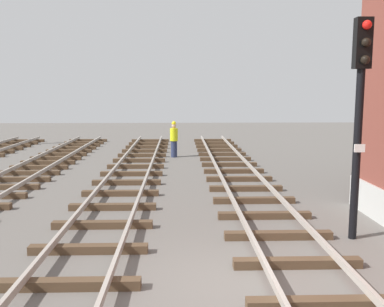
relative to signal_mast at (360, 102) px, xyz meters
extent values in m
plane|color=#605B56|center=(-2.98, -2.45, -3.15)|extent=(80.00, 80.00, 0.00)
cube|color=#4C3826|center=(-1.74, -3.27, -3.06)|extent=(2.50, 0.24, 0.18)
cube|color=#4C3826|center=(-1.74, -1.63, -3.06)|extent=(2.50, 0.24, 0.18)
cube|color=#4C3826|center=(-1.74, 0.01, -3.06)|extent=(2.50, 0.24, 0.18)
cube|color=#4C3826|center=(-1.74, 1.65, -3.06)|extent=(2.50, 0.24, 0.18)
cube|color=#4C3826|center=(-1.74, 3.29, -3.06)|extent=(2.50, 0.24, 0.18)
cube|color=#4C3826|center=(-1.74, 4.93, -3.06)|extent=(2.50, 0.24, 0.18)
cube|color=#4C3826|center=(-1.74, 6.57, -3.06)|extent=(2.50, 0.24, 0.18)
cube|color=#4C3826|center=(-1.74, 8.21, -3.06)|extent=(2.50, 0.24, 0.18)
cube|color=#4C3826|center=(-1.74, 9.85, -3.06)|extent=(2.50, 0.24, 0.18)
cube|color=#4C3826|center=(-1.74, 11.49, -3.06)|extent=(2.50, 0.24, 0.18)
cube|color=#4C3826|center=(-1.74, 13.13, -3.06)|extent=(2.50, 0.24, 0.18)
cube|color=#4C3826|center=(-1.74, 14.77, -3.06)|extent=(2.50, 0.24, 0.18)
cube|color=#4C3826|center=(-1.74, 16.41, -3.06)|extent=(2.50, 0.24, 0.18)
cube|color=#4C3826|center=(-1.74, 18.05, -3.06)|extent=(2.50, 0.24, 0.18)
cube|color=#4C3826|center=(-1.74, 19.69, -3.06)|extent=(2.50, 0.24, 0.18)
cube|color=#9E9389|center=(-2.46, -2.45, -2.90)|extent=(0.08, 45.91, 0.14)
cube|color=#9E9389|center=(-1.02, -2.45, -2.90)|extent=(0.08, 45.91, 0.14)
cube|color=#4C3826|center=(-5.95, -2.45, -3.06)|extent=(2.50, 0.24, 0.18)
cube|color=#4C3826|center=(-5.95, -0.75, -3.06)|extent=(2.50, 0.24, 0.18)
cube|color=#4C3826|center=(-5.95, 0.95, -3.06)|extent=(2.50, 0.24, 0.18)
cube|color=#4C3826|center=(-5.95, 2.65, -3.06)|extent=(2.50, 0.24, 0.18)
cube|color=#4C3826|center=(-5.95, 4.35, -3.06)|extent=(2.50, 0.24, 0.18)
cube|color=#4C3826|center=(-5.95, 6.05, -3.06)|extent=(2.50, 0.24, 0.18)
cube|color=#4C3826|center=(-5.95, 7.75, -3.06)|extent=(2.50, 0.24, 0.18)
cube|color=#4C3826|center=(-5.95, 9.45, -3.06)|extent=(2.50, 0.24, 0.18)
cube|color=#4C3826|center=(-5.95, 11.15, -3.06)|extent=(2.50, 0.24, 0.18)
cube|color=#4C3826|center=(-5.95, 12.85, -3.06)|extent=(2.50, 0.24, 0.18)
cube|color=#4C3826|center=(-5.95, 14.55, -3.06)|extent=(2.50, 0.24, 0.18)
cube|color=#4C3826|center=(-5.95, 16.26, -3.06)|extent=(2.50, 0.24, 0.18)
cube|color=#4C3826|center=(-5.95, 17.96, -3.06)|extent=(2.50, 0.24, 0.18)
cube|color=#4C3826|center=(-5.95, 19.66, -3.06)|extent=(2.50, 0.24, 0.18)
cube|color=#9E9389|center=(-6.67, -2.45, -2.90)|extent=(0.08, 45.91, 0.14)
cube|color=#9E9389|center=(-5.23, -2.45, -2.90)|extent=(0.08, 45.91, 0.14)
cube|color=#4C3826|center=(-10.16, 5.42, -3.06)|extent=(2.50, 0.24, 0.18)
cube|color=#4C3826|center=(-10.16, 6.73, -3.06)|extent=(2.50, 0.24, 0.18)
cube|color=#4C3826|center=(-10.16, 8.05, -3.06)|extent=(2.50, 0.24, 0.18)
cube|color=#4C3826|center=(-10.16, 9.36, -3.06)|extent=(2.50, 0.24, 0.18)
cube|color=#4C3826|center=(-10.16, 10.67, -3.06)|extent=(2.50, 0.24, 0.18)
cube|color=#4C3826|center=(-10.16, 11.98, -3.06)|extent=(2.50, 0.24, 0.18)
cube|color=#4C3826|center=(-10.16, 13.29, -3.06)|extent=(2.50, 0.24, 0.18)
cube|color=#4C3826|center=(-10.16, 14.60, -3.06)|extent=(2.50, 0.24, 0.18)
cube|color=#4C3826|center=(-10.16, 15.92, -3.06)|extent=(2.50, 0.24, 0.18)
cube|color=#4C3826|center=(-10.16, 17.23, -3.06)|extent=(2.50, 0.24, 0.18)
cube|color=#4C3826|center=(-10.16, 18.54, -3.06)|extent=(2.50, 0.24, 0.18)
cube|color=#4C3826|center=(-10.16, 19.85, -3.06)|extent=(2.50, 0.24, 0.18)
cube|color=#4C3826|center=(-14.37, 15.78, -3.06)|extent=(2.50, 0.24, 0.18)
cube|color=#4C3826|center=(-14.37, 17.13, -3.06)|extent=(2.50, 0.24, 0.18)
cube|color=#4C3826|center=(-14.37, 18.48, -3.06)|extent=(2.50, 0.24, 0.18)
cube|color=#4C3826|center=(-14.37, 19.83, -3.06)|extent=(2.50, 0.24, 0.18)
cylinder|color=black|center=(0.00, 0.02, -1.21)|extent=(0.18, 0.18, 3.89)
cube|color=black|center=(0.00, 0.02, 1.29)|extent=(0.36, 0.24, 1.10)
sphere|color=red|center=(0.00, -0.16, 1.65)|extent=(0.20, 0.20, 0.20)
sphere|color=black|center=(0.00, -0.16, 1.29)|extent=(0.20, 0.20, 0.20)
sphere|color=black|center=(0.00, -0.16, 0.92)|extent=(0.20, 0.20, 0.20)
cube|color=white|center=(0.00, -0.12, -1.01)|extent=(0.24, 0.03, 0.18)
cylinder|color=#262D4C|center=(-4.28, 12.78, -2.72)|extent=(0.32, 0.32, 0.85)
cylinder|color=yellow|center=(-4.28, 12.78, -1.97)|extent=(0.40, 0.40, 0.65)
sphere|color=tan|center=(-4.28, 12.78, -1.53)|extent=(0.24, 0.24, 0.24)
sphere|color=yellow|center=(-4.28, 12.78, -1.39)|extent=(0.22, 0.22, 0.22)
camera|label=1|loc=(-4.03, -9.64, 0.25)|focal=40.79mm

